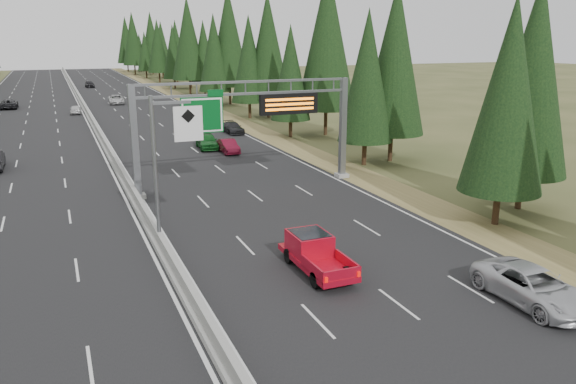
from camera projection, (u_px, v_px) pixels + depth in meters
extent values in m
cube|color=black|center=(89.00, 117.00, 78.77)|extent=(32.00, 260.00, 0.08)
cube|color=olive|center=(212.00, 111.00, 85.38)|extent=(3.60, 260.00, 0.06)
cube|color=gray|center=(89.00, 116.00, 78.72)|extent=(0.70, 260.00, 0.30)
cube|color=gray|center=(88.00, 113.00, 78.61)|extent=(0.30, 260.00, 0.60)
cube|color=slate|center=(135.00, 143.00, 37.83)|extent=(0.45, 0.45, 7.80)
cube|color=gray|center=(139.00, 196.00, 38.83)|extent=(0.90, 0.90, 0.30)
cube|color=slate|center=(343.00, 128.00, 43.72)|extent=(0.45, 0.45, 7.80)
cube|color=gray|center=(342.00, 175.00, 44.72)|extent=(0.90, 0.90, 0.30)
cube|color=slate|center=(245.00, 82.00, 39.76)|extent=(15.85, 0.35, 0.16)
cube|color=slate|center=(246.00, 94.00, 39.98)|extent=(15.85, 0.35, 0.16)
cube|color=#054C19|center=(202.00, 115.00, 38.90)|extent=(3.00, 0.10, 2.50)
cube|color=silver|center=(202.00, 115.00, 38.84)|extent=(2.85, 0.02, 2.35)
cube|color=#054C19|center=(215.00, 93.00, 38.87)|extent=(1.10, 0.10, 0.45)
cube|color=black|center=(289.00, 104.00, 41.13)|extent=(4.50, 0.40, 1.50)
cube|color=orange|center=(290.00, 99.00, 40.85)|extent=(3.80, 0.02, 0.18)
cube|color=orange|center=(290.00, 104.00, 40.94)|extent=(3.80, 0.02, 0.18)
cube|color=orange|center=(290.00, 109.00, 41.03)|extent=(3.80, 0.02, 0.18)
cylinder|color=slate|center=(155.00, 174.00, 28.78)|extent=(0.20, 0.20, 8.00)
cube|color=gray|center=(160.00, 245.00, 29.82)|extent=(0.50, 0.50, 0.20)
cube|color=slate|center=(171.00, 103.00, 28.19)|extent=(2.00, 0.15, 0.15)
cube|color=silver|center=(188.00, 124.00, 28.68)|extent=(1.50, 0.06, 1.80)
cylinder|color=black|center=(496.00, 208.00, 33.32)|extent=(0.40, 0.40, 2.12)
cone|color=black|center=(508.00, 96.00, 31.55)|extent=(4.77, 4.77, 11.13)
cylinder|color=black|center=(519.00, 191.00, 36.52)|extent=(0.40, 0.40, 2.34)
cone|color=black|center=(533.00, 77.00, 34.57)|extent=(5.27, 5.27, 12.31)
cylinder|color=black|center=(364.00, 153.00, 49.14)|extent=(0.40, 0.40, 2.12)
cone|color=black|center=(367.00, 76.00, 47.37)|extent=(4.77, 4.77, 11.13)
cylinder|color=black|center=(390.00, 147.00, 50.65)|extent=(0.40, 0.40, 2.51)
cone|color=black|center=(395.00, 58.00, 48.56)|extent=(5.65, 5.65, 13.18)
cylinder|color=black|center=(291.00, 128.00, 62.95)|extent=(0.40, 0.40, 1.96)
cone|color=black|center=(291.00, 73.00, 61.32)|extent=(4.41, 4.41, 10.30)
cylinder|color=black|center=(326.00, 122.00, 64.15)|extent=(0.40, 0.40, 2.97)
cone|color=black|center=(327.00, 38.00, 61.68)|extent=(6.67, 6.67, 15.57)
cylinder|color=black|center=(250.00, 110.00, 77.67)|extent=(0.40, 0.40, 2.21)
cone|color=black|center=(249.00, 59.00, 75.83)|extent=(4.98, 4.98, 11.62)
cylinder|color=black|center=(268.00, 108.00, 78.19)|extent=(0.40, 0.40, 2.69)
cone|color=black|center=(268.00, 45.00, 75.94)|extent=(6.06, 6.06, 14.14)
cylinder|color=black|center=(216.00, 98.00, 92.02)|extent=(0.40, 0.40, 2.33)
cone|color=black|center=(214.00, 53.00, 90.08)|extent=(5.24, 5.24, 12.23)
cylinder|color=black|center=(230.00, 95.00, 93.68)|extent=(0.40, 0.40, 3.01)
cone|color=black|center=(229.00, 37.00, 91.18)|extent=(6.77, 6.77, 15.81)
cylinder|color=black|center=(190.00, 87.00, 108.91)|extent=(0.40, 0.40, 2.93)
cone|color=black|center=(188.00, 38.00, 106.47)|extent=(6.59, 6.59, 15.37)
cylinder|color=black|center=(205.00, 89.00, 109.31)|extent=(0.40, 0.40, 2.25)
cone|color=black|center=(204.00, 52.00, 107.43)|extent=(5.06, 5.06, 11.81)
cylinder|color=black|center=(175.00, 84.00, 122.18)|extent=(0.40, 0.40, 2.17)
cone|color=black|center=(173.00, 52.00, 120.38)|extent=(4.88, 4.88, 11.38)
cylinder|color=black|center=(191.00, 82.00, 123.09)|extent=(0.40, 0.40, 2.63)
cone|color=black|center=(189.00, 44.00, 120.90)|extent=(5.91, 5.91, 13.78)
cylinder|color=black|center=(160.00, 77.00, 139.07)|extent=(0.40, 0.40, 2.42)
cone|color=black|center=(158.00, 46.00, 137.05)|extent=(5.45, 5.45, 12.71)
cylinder|color=black|center=(177.00, 78.00, 138.28)|extent=(0.40, 0.40, 2.40)
cone|color=black|center=(176.00, 46.00, 136.28)|extent=(5.39, 5.39, 12.58)
cylinder|color=black|center=(147.00, 74.00, 153.42)|extent=(0.40, 0.40, 1.98)
cone|color=black|center=(145.00, 51.00, 151.76)|extent=(4.47, 4.47, 10.42)
cylinder|color=black|center=(163.00, 73.00, 154.11)|extent=(0.40, 0.40, 2.42)
cone|color=black|center=(161.00, 45.00, 152.09)|extent=(5.44, 5.44, 12.70)
cylinder|color=black|center=(135.00, 70.00, 166.29)|extent=(0.40, 0.40, 2.88)
cone|color=black|center=(133.00, 39.00, 163.89)|extent=(6.48, 6.48, 15.13)
cylinder|color=black|center=(153.00, 69.00, 169.60)|extent=(0.40, 0.40, 2.91)
cone|color=black|center=(151.00, 38.00, 167.17)|extent=(6.56, 6.56, 15.30)
cylinder|color=black|center=(128.00, 67.00, 181.69)|extent=(0.40, 0.40, 2.77)
cone|color=black|center=(126.00, 40.00, 179.39)|extent=(6.23, 6.23, 14.54)
cylinder|color=black|center=(141.00, 69.00, 182.25)|extent=(0.40, 0.40, 1.91)
cone|color=black|center=(140.00, 50.00, 180.66)|extent=(4.29, 4.29, 10.01)
imported|color=#B6B8BC|center=(533.00, 286.00, 23.39)|extent=(2.52, 5.41, 1.50)
cylinder|color=black|center=(316.00, 280.00, 24.90)|extent=(0.28, 0.75, 0.75)
cylinder|color=black|center=(347.00, 274.00, 25.49)|extent=(0.28, 0.75, 0.75)
cylinder|color=black|center=(289.00, 256.00, 27.64)|extent=(0.28, 0.75, 0.75)
cylinder|color=black|center=(318.00, 251.00, 28.23)|extent=(0.28, 0.75, 0.75)
cube|color=#BA0B21|center=(317.00, 262.00, 26.57)|extent=(1.87, 5.22, 0.28)
cube|color=#BA0B21|center=(309.00, 243.00, 27.14)|extent=(1.77, 2.05, 1.03)
cube|color=black|center=(309.00, 237.00, 27.07)|extent=(1.59, 1.77, 0.51)
cube|color=#BA0B21|center=(312.00, 269.00, 24.91)|extent=(0.09, 2.24, 0.56)
cube|color=#BA0B21|center=(347.00, 263.00, 25.57)|extent=(0.09, 2.24, 0.56)
cube|color=#BA0B21|center=(342.00, 275.00, 24.24)|extent=(1.87, 0.09, 0.56)
imported|color=#14581D|center=(207.00, 141.00, 55.97)|extent=(2.23, 4.74, 1.57)
imported|color=maroon|center=(228.00, 146.00, 53.91)|extent=(1.45, 3.99, 1.31)
imported|color=black|center=(233.00, 128.00, 65.03)|extent=(1.92, 4.44, 1.27)
imported|color=#BEBEBE|center=(116.00, 99.00, 93.61)|extent=(2.67, 5.35, 1.46)
imported|color=black|center=(90.00, 84.00, 124.25)|extent=(1.98, 4.41, 1.47)
imported|color=silver|center=(76.00, 109.00, 81.37)|extent=(1.79, 3.86, 1.28)
imported|color=black|center=(9.00, 104.00, 87.36)|extent=(2.52, 5.35, 1.48)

